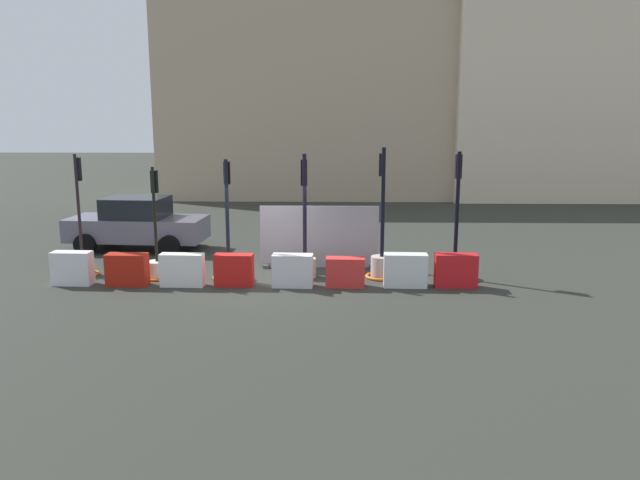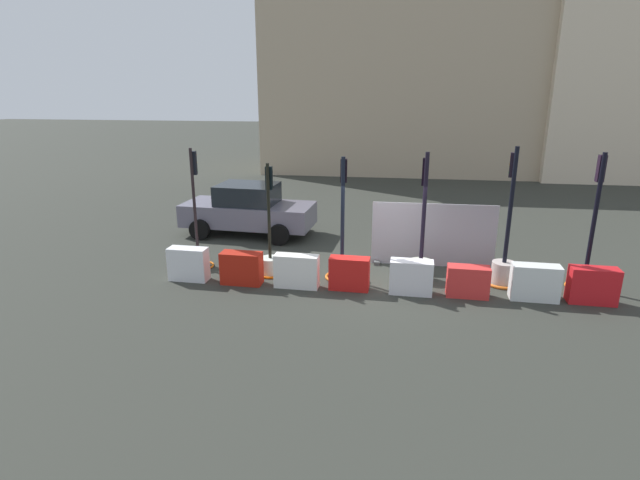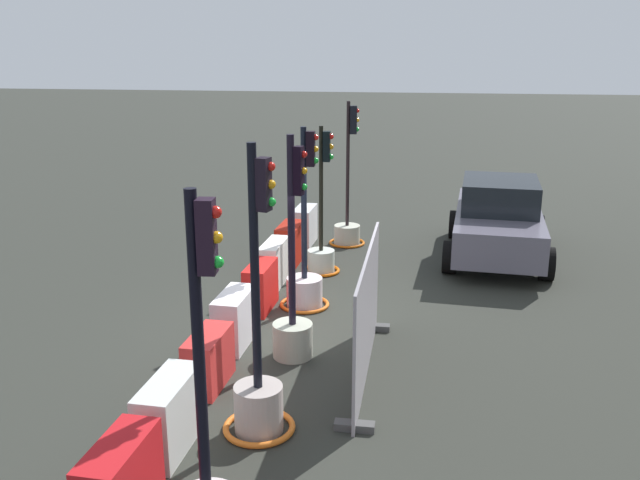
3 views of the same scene
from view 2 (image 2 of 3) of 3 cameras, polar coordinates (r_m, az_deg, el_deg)
The scene contains 18 objects.
ground_plane at distance 13.51m, azimuth 6.85°, elevation -4.44°, with size 120.00×120.00×0.00m, color #2F312B.
traffic_light_0 at distance 14.58m, azimuth -13.68°, elevation -1.02°, with size 0.85×0.85×3.35m.
traffic_light_1 at distance 13.67m, azimuth -5.66°, elevation -1.79°, with size 0.79×0.79×3.04m.
traffic_light_2 at distance 13.35m, azimuth 2.52°, elevation -2.25°, with size 0.90×0.90×3.24m.
traffic_light_3 at distance 13.45m, azimuth 11.40°, elevation -1.78°, with size 0.61×0.61×3.37m.
traffic_light_4 at distance 13.76m, azimuth 20.15°, elevation -2.46°, with size 0.90×0.90×3.54m.
traffic_light_5 at distance 14.31m, azimuth 27.98°, elevation -2.62°, with size 0.88×0.88×3.44m.
construction_barrier_0 at distance 13.68m, azimuth -14.69°, elevation -2.65°, with size 1.04×0.45×0.88m.
construction_barrier_1 at distance 13.15m, azimuth -8.88°, elevation -3.18°, with size 1.06×0.49×0.84m.
construction_barrier_2 at distance 12.78m, azimuth -2.68°, elevation -3.56°, with size 1.13×0.41×0.86m.
construction_barrier_3 at distance 12.66m, azimuth 3.34°, elevation -3.82°, with size 1.01×0.43×0.84m.
construction_barrier_4 at distance 12.59m, azimuth 10.29°, elevation -4.16°, with size 1.06×0.48×0.85m.
construction_barrier_5 at distance 12.75m, azimuth 16.42°, elevation -4.53°, with size 1.02×0.47×0.77m.
construction_barrier_6 at distance 13.08m, azimuth 23.19°, elevation -4.45°, with size 1.13×0.48×0.87m.
construction_barrier_7 at distance 13.48m, azimuth 28.54°, elevation -4.55°, with size 1.09×0.47×0.87m.
car_grey_saloon at distance 17.43m, azimuth -8.13°, elevation 3.40°, with size 4.55×2.45×1.75m.
building_main_facade at distance 31.55m, azimuth 10.65°, elevation 18.74°, with size 17.84×6.97×11.96m.
site_fence_panel at distance 14.51m, azimuth 12.70°, elevation 0.35°, with size 3.44×0.50×1.81m.
Camera 2 is at (0.23, -12.58, 4.93)m, focal length 28.21 mm.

